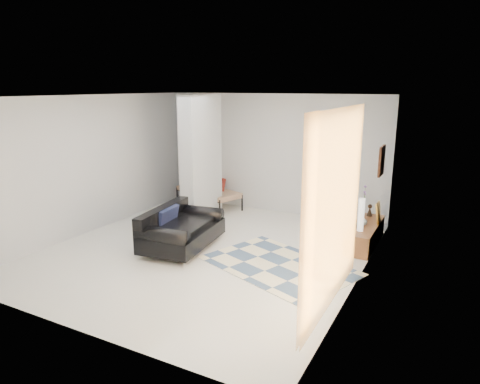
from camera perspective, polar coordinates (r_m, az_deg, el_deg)
The scene contains 17 objects.
floor at distance 8.01m, azimuth -4.49°, elevation -7.84°, with size 6.00×6.00×0.00m, color white.
ceiling at distance 7.44m, azimuth -4.91°, elevation 12.61°, with size 6.00×6.00×0.00m, color white.
wall_back at distance 10.22m, azimuth 4.31°, elevation 5.10°, with size 6.00×6.00×0.00m, color silver.
wall_front at distance 5.39m, azimuth -21.91°, elevation -4.01°, with size 6.00×6.00×0.00m, color silver.
wall_left at distance 9.34m, azimuth -19.17°, elevation 3.52°, with size 6.00×6.00×0.00m, color silver.
wall_right at distance 6.59m, azimuth 16.00°, elevation -0.36°, with size 6.00×6.00×0.00m, color silver.
partition_column at distance 9.51m, azimuth -5.19°, elevation 4.41°, with size 0.35×1.20×2.80m, color #B5B9BC.
hallway_door at distance 11.23m, azimuth -5.72°, elevation 3.91°, with size 0.85×0.06×2.04m, color white.
curtain at distance 5.51m, azimuth 12.75°, elevation -2.39°, with size 2.55×2.55×0.00m, color #FCAC42.
wall_art at distance 8.19m, azimuth 18.38°, elevation 3.98°, with size 0.04×0.45×0.55m, color #3B1C10.
media_console at distance 8.58m, azimuth 16.33°, elevation -5.42°, with size 0.45×1.59×0.80m.
loveseat at distance 8.13m, azimuth -8.09°, elevation -4.99°, with size 1.21×1.84×0.76m.
daybed at distance 10.81m, azimuth -4.23°, elevation 0.27°, with size 1.91×1.29×0.77m.
area_rug at distance 7.39m, azimuth 5.17°, elevation -9.74°, with size 2.45×1.63×0.01m, color beige.
cylinder_lamp at distance 8.05m, azimuth 15.84°, elevation -2.94°, with size 0.11×0.11×0.61m, color beige.
bronze_figurine at distance 9.06m, azimuth 16.91°, elevation -2.34°, with size 0.12×0.12×0.24m, color black, non-canonical shape.
vase at distance 8.46m, azimuth 16.06°, elevation -3.67°, with size 0.17×0.17×0.17m, color silver.
Camera 1 is at (3.97, -6.29, 2.97)m, focal length 32.00 mm.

